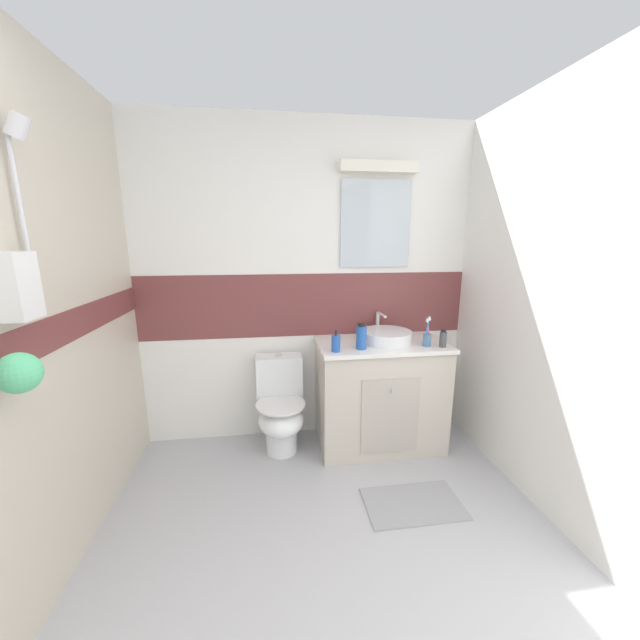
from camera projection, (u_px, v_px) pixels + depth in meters
ground_plane at (332, 547)px, 1.95m from camera, size 3.20×3.48×0.04m
wall_back_tiled at (308, 284)px, 2.87m from camera, size 3.20×0.20×2.50m
wall_left_shower_alcove at (14, 330)px, 1.48m from camera, size 0.27×3.48×2.50m
wall_right_plain at (591, 312)px, 1.85m from camera, size 0.10×3.48×2.50m
vanity_cabinet at (379, 394)px, 2.82m from camera, size 0.97×0.56×0.85m
sink_basin at (386, 336)px, 2.72m from camera, size 0.39×0.43×0.20m
toilet at (281, 408)px, 2.75m from camera, size 0.37×0.50×0.74m
toothbrush_cup at (427, 339)px, 2.61m from camera, size 0.06×0.06×0.22m
soap_dispenser at (336, 343)px, 2.48m from camera, size 0.06×0.06×0.16m
mouthwash_bottle at (361, 337)px, 2.54m from camera, size 0.07×0.07×0.19m
lotion_bottle_short at (443, 339)px, 2.59m from camera, size 0.05×0.05×0.13m
bath_mat at (413, 504)px, 2.23m from camera, size 0.60×0.36×0.01m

